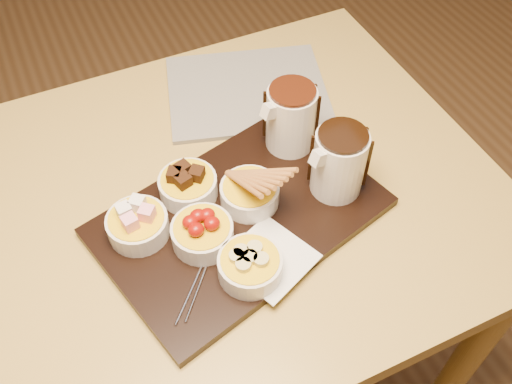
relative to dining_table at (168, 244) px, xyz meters
name	(u,v)px	position (x,y,z in m)	size (l,w,h in m)	color
ground	(196,377)	(0.00, 0.00, -0.65)	(5.00, 5.00, 0.00)	brown
dining_table	(168,244)	(0.00, 0.00, 0.00)	(1.20, 0.80, 0.75)	#B59643
serving_board	(240,217)	(0.12, -0.07, 0.11)	(0.46, 0.30, 0.02)	black
napkin	(270,258)	(0.12, -0.17, 0.12)	(0.12, 0.12, 0.00)	white
bowl_marshmallows	(138,226)	(-0.05, -0.04, 0.14)	(0.10, 0.10, 0.04)	silver
bowl_cake	(188,187)	(0.06, 0.00, 0.14)	(0.10, 0.10, 0.04)	silver
bowl_strawberries	(202,234)	(0.04, -0.10, 0.14)	(0.10, 0.10, 0.04)	silver
bowl_biscotti	(250,194)	(0.14, -0.06, 0.14)	(0.10, 0.10, 0.04)	silver
bowl_bananas	(250,266)	(0.09, -0.18, 0.14)	(0.10, 0.10, 0.04)	silver
pitcher_dark_chocolate	(339,163)	(0.29, -0.09, 0.18)	(0.09, 0.09, 0.12)	silver
pitcher_milk_chocolate	(291,119)	(0.27, 0.04, 0.18)	(0.09, 0.09, 0.12)	silver
fondue_skewers	(208,253)	(0.04, -0.13, 0.12)	(0.26, 0.03, 0.01)	silver
newspaper	(247,91)	(0.26, 0.22, 0.10)	(0.32, 0.26, 0.01)	beige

